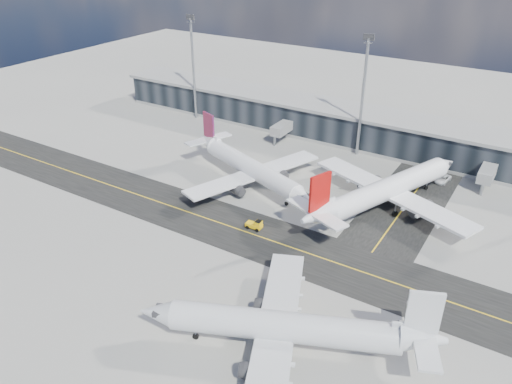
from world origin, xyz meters
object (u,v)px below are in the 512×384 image
airliner_redtail (385,190)px  service_van (443,179)px  airliner_af (250,167)px  airliner_near (288,327)px  baggage_tug (255,225)px

airliner_redtail → service_van: bearing=90.5°
airliner_redtail → service_van: airliner_redtail is taller
airliner_af → service_van: (35.74, 23.08, -3.15)m
airliner_near → airliner_af: bearing=15.4°
airliner_near → airliner_redtail: bearing=-20.7°
airliner_near → service_van: (5.43, 61.33, -3.25)m
airliner_af → baggage_tug: (10.91, -15.22, -2.86)m
service_van → airliner_af: bearing=-137.5°
airliner_af → airliner_near: size_ratio=0.98×
airliner_near → baggage_tug: (-19.40, 23.03, -2.96)m
baggage_tug → airliner_af: bearing=-146.8°
airliner_af → airliner_redtail: size_ratio=0.90×
airliner_redtail → service_van: 20.12m
baggage_tug → service_van: bearing=144.6°
airliner_af → service_van: airliner_af is taller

